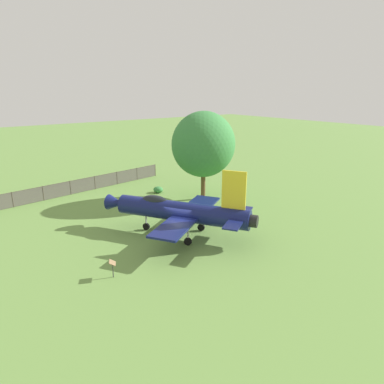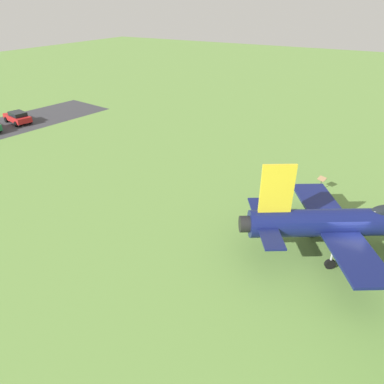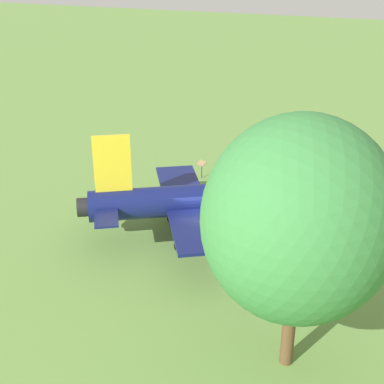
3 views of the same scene
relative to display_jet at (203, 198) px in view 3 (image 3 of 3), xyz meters
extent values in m
plane|color=#668E42|center=(-0.28, -0.17, -2.09)|extent=(200.00, 200.00, 0.00)
cylinder|color=#111951|center=(-0.28, -0.17, -0.05)|extent=(10.07, 7.03, 1.57)
cone|color=#111951|center=(4.85, 2.99, -0.05)|extent=(2.06, 1.98, 1.34)
cylinder|color=black|center=(-5.12, -3.15, -0.05)|extent=(1.01, 1.12, 0.94)
ellipsoid|color=black|center=(1.75, 1.08, 0.62)|extent=(2.35, 1.92, 0.84)
cube|color=yellow|center=(-3.79, -2.34, 2.17)|extent=(1.61, 1.06, 2.86)
cube|color=#111951|center=(-2.25, 1.99, -0.25)|extent=(4.04, 4.70, 0.16)
cube|color=#111951|center=(0.77, -2.91, -0.25)|extent=(4.04, 4.70, 0.16)
cube|color=#111951|center=(-5.05, -1.13, 0.11)|extent=(1.88, 2.11, 0.10)
cube|color=#111951|center=(-3.28, -4.00, 0.11)|extent=(1.88, 2.11, 0.10)
cylinder|color=#A5A8AD|center=(2.49, 1.54, -1.00)|extent=(0.12, 0.12, 1.58)
cylinder|color=black|center=(2.49, 1.54, -1.79)|extent=(0.61, 0.47, 0.60)
cylinder|color=#A5A8AD|center=(-1.98, 0.52, -1.00)|extent=(0.12, 0.12, 1.58)
cylinder|color=black|center=(-1.98, 0.52, -1.79)|extent=(0.61, 0.47, 0.60)
cylinder|color=#A5A8AD|center=(-0.43, -2.01, -1.00)|extent=(0.12, 0.12, 1.58)
cylinder|color=black|center=(-0.43, -2.01, -1.79)|extent=(0.61, 0.47, 0.60)
cylinder|color=brown|center=(6.27, -7.63, -0.02)|extent=(0.47, 0.47, 4.15)
ellipsoid|color=#387F3D|center=(6.27, -7.63, 3.78)|extent=(6.26, 6.75, 6.75)
cylinder|color=#333333|center=(-2.89, 7.02, -1.64)|extent=(0.06, 0.06, 0.90)
cube|color=olive|center=(-2.89, 7.02, -1.07)|extent=(0.71, 0.62, 0.25)
camera|label=1|loc=(-21.15, 14.71, 9.24)|focal=32.26mm
camera|label=2|loc=(0.46, -18.78, 11.01)|focal=32.77mm
camera|label=3|loc=(8.94, -22.81, 11.59)|focal=49.90mm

